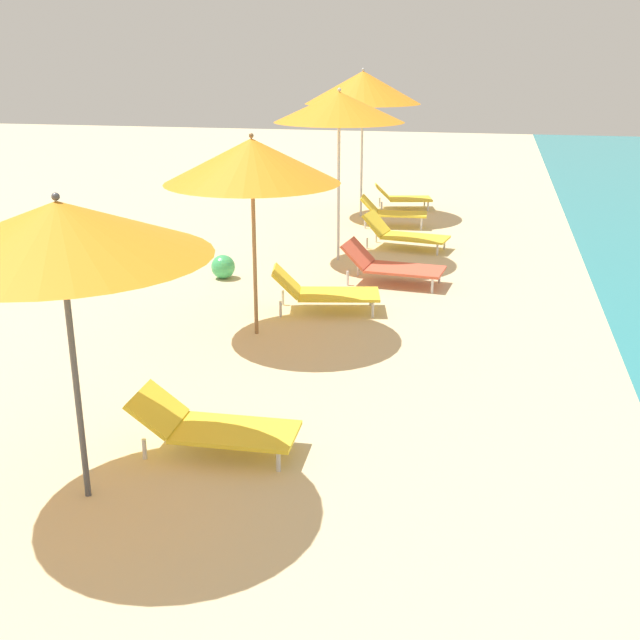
{
  "coord_description": "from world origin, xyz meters",
  "views": [
    {
      "loc": [
        1.92,
        3.46,
        3.42
      ],
      "look_at": [
        0.46,
        10.16,
        1.06
      ],
      "focal_mm": 43.8,
      "sensor_mm": 36.0,
      "label": 1
    }
  ],
  "objects_px": {
    "lounger_third_shoreside": "(212,425)",
    "lounger_fifth_shoreside": "(404,233)",
    "umbrella_third": "(59,229)",
    "lounger_fourth_shoreside": "(323,291)",
    "umbrella_fifth": "(339,107)",
    "umbrella_farthest": "(363,88)",
    "lounger_farthest_inland": "(392,212)",
    "beach_ball": "(223,267)",
    "lounger_fifth_inland": "(391,265)",
    "umbrella_fourth": "(252,161)",
    "lounger_farthest_shoreside": "(402,197)"
  },
  "relations": [
    {
      "from": "beach_ball",
      "to": "lounger_farthest_shoreside",
      "type": "bearing_deg",
      "value": 72.17
    },
    {
      "from": "umbrella_fourth",
      "to": "lounger_farthest_shoreside",
      "type": "bearing_deg",
      "value": 84.69
    },
    {
      "from": "umbrella_fifth",
      "to": "lounger_farthest_inland",
      "type": "xyz_separation_m",
      "value": [
        0.56,
        2.92,
        -2.26
      ]
    },
    {
      "from": "lounger_farthest_inland",
      "to": "lounger_fifth_shoreside",
      "type": "bearing_deg",
      "value": -80.09
    },
    {
      "from": "umbrella_fourth",
      "to": "lounger_farthest_inland",
      "type": "bearing_deg",
      "value": 82.87
    },
    {
      "from": "umbrella_fifth",
      "to": "lounger_fifth_inland",
      "type": "xyz_separation_m",
      "value": [
        1.08,
        -1.28,
        -2.27
      ]
    },
    {
      "from": "umbrella_fourth",
      "to": "umbrella_fifth",
      "type": "xyz_separation_m",
      "value": [
        0.3,
        3.92,
        0.38
      ]
    },
    {
      "from": "lounger_farthest_shoreside",
      "to": "lounger_fifth_shoreside",
      "type": "bearing_deg",
      "value": -96.04
    },
    {
      "from": "lounger_farthest_shoreside",
      "to": "lounger_farthest_inland",
      "type": "bearing_deg",
      "value": -102.3
    },
    {
      "from": "umbrella_fourth",
      "to": "lounger_farthest_inland",
      "type": "relative_size",
      "value": 1.8
    },
    {
      "from": "lounger_farthest_shoreside",
      "to": "beach_ball",
      "type": "bearing_deg",
      "value": -121.01
    },
    {
      "from": "umbrella_third",
      "to": "umbrella_fourth",
      "type": "xyz_separation_m",
      "value": [
        0.22,
        4.02,
        -0.01
      ]
    },
    {
      "from": "lounger_fifth_shoreside",
      "to": "lounger_farthest_shoreside",
      "type": "relative_size",
      "value": 1.15
    },
    {
      "from": "lounger_farthest_inland",
      "to": "umbrella_fourth",
      "type": "bearing_deg",
      "value": -101.11
    },
    {
      "from": "umbrella_third",
      "to": "lounger_third_shoreside",
      "type": "xyz_separation_m",
      "value": [
        0.74,
        0.93,
        -1.95
      ]
    },
    {
      "from": "lounger_farthest_inland",
      "to": "beach_ball",
      "type": "xyz_separation_m",
      "value": [
        -2.12,
        -4.47,
        -0.13
      ]
    },
    {
      "from": "lounger_fifth_shoreside",
      "to": "beach_ball",
      "type": "bearing_deg",
      "value": -124.44
    },
    {
      "from": "lounger_fourth_shoreside",
      "to": "lounger_fifth_shoreside",
      "type": "xyz_separation_m",
      "value": [
        0.67,
        3.93,
        -0.01
      ]
    },
    {
      "from": "lounger_fifth_inland",
      "to": "umbrella_farthest",
      "type": "relative_size",
      "value": 0.52
    },
    {
      "from": "lounger_third_shoreside",
      "to": "lounger_fifth_shoreside",
      "type": "height_order",
      "value": "lounger_fifth_shoreside"
    },
    {
      "from": "lounger_fifth_shoreside",
      "to": "lounger_fifth_inland",
      "type": "height_order",
      "value": "lounger_fifth_inland"
    },
    {
      "from": "lounger_farthest_shoreside",
      "to": "lounger_farthest_inland",
      "type": "distance_m",
      "value": 2.03
    },
    {
      "from": "umbrella_fourth",
      "to": "lounger_farthest_inland",
      "type": "xyz_separation_m",
      "value": [
        0.86,
        6.84,
        -1.87
      ]
    },
    {
      "from": "lounger_farthest_shoreside",
      "to": "lounger_fifth_inland",
      "type": "bearing_deg",
      "value": -98.05
    },
    {
      "from": "lounger_third_shoreside",
      "to": "lounger_farthest_inland",
      "type": "bearing_deg",
      "value": 86.09
    },
    {
      "from": "lounger_fifth_shoreside",
      "to": "lounger_fifth_inland",
      "type": "bearing_deg",
      "value": -78.29
    },
    {
      "from": "umbrella_fourth",
      "to": "lounger_fourth_shoreside",
      "type": "distance_m",
      "value": 2.28
    },
    {
      "from": "umbrella_third",
      "to": "lounger_third_shoreside",
      "type": "relative_size",
      "value": 1.66
    },
    {
      "from": "lounger_farthest_shoreside",
      "to": "lounger_farthest_inland",
      "type": "height_order",
      "value": "lounger_farthest_inland"
    },
    {
      "from": "lounger_third_shoreside",
      "to": "umbrella_farthest",
      "type": "bearing_deg",
      "value": 90.54
    },
    {
      "from": "lounger_farthest_inland",
      "to": "umbrella_third",
      "type": "bearing_deg",
      "value": -99.63
    },
    {
      "from": "lounger_third_shoreside",
      "to": "lounger_farthest_shoreside",
      "type": "relative_size",
      "value": 1.07
    },
    {
      "from": "lounger_fifth_shoreside",
      "to": "lounger_farthest_shoreside",
      "type": "bearing_deg",
      "value": 107.04
    },
    {
      "from": "lounger_third_shoreside",
      "to": "lounger_fourth_shoreside",
      "type": "xyz_separation_m",
      "value": [
        0.12,
        4.17,
        0.04
      ]
    },
    {
      "from": "umbrella_third",
      "to": "lounger_farthest_shoreside",
      "type": "distance_m",
      "value": 13.08
    },
    {
      "from": "umbrella_fifth",
      "to": "lounger_fifth_inland",
      "type": "relative_size",
      "value": 1.79
    },
    {
      "from": "lounger_fourth_shoreside",
      "to": "lounger_farthest_inland",
      "type": "height_order",
      "value": "lounger_farthest_inland"
    },
    {
      "from": "lounger_fourth_shoreside",
      "to": "beach_ball",
      "type": "xyz_separation_m",
      "value": [
        -1.91,
        1.29,
        -0.1
      ]
    },
    {
      "from": "umbrella_fifth",
      "to": "umbrella_farthest",
      "type": "xyz_separation_m",
      "value": [
        -0.26,
        3.93,
        0.15
      ]
    },
    {
      "from": "lounger_farthest_inland",
      "to": "lounger_fourth_shoreside",
      "type": "bearing_deg",
      "value": -96.09
    },
    {
      "from": "lounger_farthest_shoreside",
      "to": "beach_ball",
      "type": "xyz_separation_m",
      "value": [
        -2.09,
        -6.5,
        -0.08
      ]
    },
    {
      "from": "lounger_third_shoreside",
      "to": "lounger_farthest_shoreside",
      "type": "height_order",
      "value": "lounger_farthest_shoreside"
    },
    {
      "from": "umbrella_third",
      "to": "lounger_farthest_shoreside",
      "type": "relative_size",
      "value": 1.77
    },
    {
      "from": "lounger_fourth_shoreside",
      "to": "beach_ball",
      "type": "distance_m",
      "value": 2.31
    },
    {
      "from": "umbrella_farthest",
      "to": "lounger_fifth_shoreside",
      "type": "bearing_deg",
      "value": -65.96
    },
    {
      "from": "umbrella_third",
      "to": "lounger_fifth_shoreside",
      "type": "bearing_deg",
      "value": 80.4
    },
    {
      "from": "umbrella_fifth",
      "to": "lounger_farthest_inland",
      "type": "bearing_deg",
      "value": 79.2
    },
    {
      "from": "lounger_farthest_shoreside",
      "to": "umbrella_farthest",
      "type": "bearing_deg",
      "value": -140.68
    },
    {
      "from": "lounger_fourth_shoreside",
      "to": "umbrella_third",
      "type": "bearing_deg",
      "value": -111.2
    },
    {
      "from": "lounger_fourth_shoreside",
      "to": "umbrella_farthest",
      "type": "relative_size",
      "value": 0.5
    }
  ]
}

